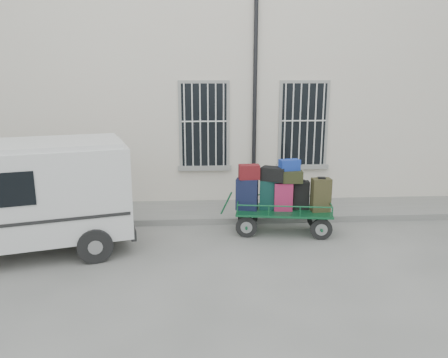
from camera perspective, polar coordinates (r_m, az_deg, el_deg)
name	(u,v)px	position (r m, az deg, el deg)	size (l,w,h in m)	color
ground	(227,246)	(9.46, 0.35, -8.69)	(80.00, 80.00, 0.00)	#60605B
building	(215,93)	(14.27, -1.21, 11.16)	(24.00, 5.15, 6.00)	beige
sidewalk	(221,211)	(11.51, -0.42, -4.22)	(24.00, 1.70, 0.15)	slate
luggage_cart	(281,196)	(10.01, 7.45, -2.21)	(2.57, 1.29, 1.72)	black
van	(12,192)	(9.58, -25.99, -1.56)	(4.86, 3.05, 2.29)	silver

